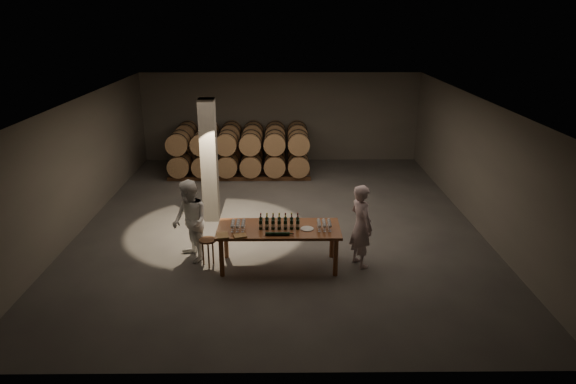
{
  "coord_description": "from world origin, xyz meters",
  "views": [
    {
      "loc": [
        0.11,
        -12.48,
        5.2
      ],
      "look_at": [
        0.21,
        -0.79,
        1.1
      ],
      "focal_mm": 32.0,
      "sensor_mm": 36.0,
      "label": 1
    }
  ],
  "objects_px": {
    "plate": "(307,229)",
    "person_man": "(361,226)",
    "bottle_cluster": "(279,223)",
    "tasting_table": "(279,232)",
    "person_woman": "(190,221)",
    "stool": "(208,244)",
    "notebook_near": "(240,236)"
  },
  "relations": [
    {
      "from": "person_man",
      "to": "plate",
      "type": "bearing_deg",
      "value": 71.51
    },
    {
      "from": "plate",
      "to": "person_man",
      "type": "distance_m",
      "value": 1.16
    },
    {
      "from": "bottle_cluster",
      "to": "tasting_table",
      "type": "bearing_deg",
      "value": 173.84
    },
    {
      "from": "notebook_near",
      "to": "person_man",
      "type": "relative_size",
      "value": 0.14
    },
    {
      "from": "tasting_table",
      "to": "notebook_near",
      "type": "relative_size",
      "value": 10.13
    },
    {
      "from": "bottle_cluster",
      "to": "person_man",
      "type": "xyz_separation_m",
      "value": [
        1.74,
        0.05,
        -0.09
      ]
    },
    {
      "from": "stool",
      "to": "person_woman",
      "type": "relative_size",
      "value": 0.33
    },
    {
      "from": "tasting_table",
      "to": "bottle_cluster",
      "type": "relative_size",
      "value": 3.04
    },
    {
      "from": "person_man",
      "to": "person_woman",
      "type": "height_order",
      "value": "same"
    },
    {
      "from": "notebook_near",
      "to": "person_woman",
      "type": "bearing_deg",
      "value": 128.55
    },
    {
      "from": "bottle_cluster",
      "to": "stool",
      "type": "bearing_deg",
      "value": 177.92
    },
    {
      "from": "bottle_cluster",
      "to": "plate",
      "type": "height_order",
      "value": "bottle_cluster"
    },
    {
      "from": "notebook_near",
      "to": "person_woman",
      "type": "relative_size",
      "value": 0.14
    },
    {
      "from": "tasting_table",
      "to": "bottle_cluster",
      "type": "xyz_separation_m",
      "value": [
        0.01,
        -0.0,
        0.21
      ]
    },
    {
      "from": "bottle_cluster",
      "to": "person_woman",
      "type": "height_order",
      "value": "person_woman"
    },
    {
      "from": "plate",
      "to": "person_man",
      "type": "height_order",
      "value": "person_man"
    },
    {
      "from": "person_woman",
      "to": "tasting_table",
      "type": "bearing_deg",
      "value": 50.08
    },
    {
      "from": "tasting_table",
      "to": "person_woman",
      "type": "height_order",
      "value": "person_woman"
    },
    {
      "from": "tasting_table",
      "to": "person_man",
      "type": "relative_size",
      "value": 1.42
    },
    {
      "from": "bottle_cluster",
      "to": "notebook_near",
      "type": "xyz_separation_m",
      "value": [
        -0.79,
        -0.44,
        -0.09
      ]
    },
    {
      "from": "stool",
      "to": "bottle_cluster",
      "type": "bearing_deg",
      "value": -2.08
    },
    {
      "from": "bottle_cluster",
      "to": "person_man",
      "type": "height_order",
      "value": "person_man"
    },
    {
      "from": "bottle_cluster",
      "to": "stool",
      "type": "relative_size",
      "value": 1.4
    },
    {
      "from": "person_man",
      "to": "person_woman",
      "type": "bearing_deg",
      "value": 60.93
    },
    {
      "from": "person_man",
      "to": "tasting_table",
      "type": "bearing_deg",
      "value": 66.91
    },
    {
      "from": "stool",
      "to": "person_man",
      "type": "distance_m",
      "value": 3.31
    },
    {
      "from": "tasting_table",
      "to": "stool",
      "type": "relative_size",
      "value": 4.24
    },
    {
      "from": "bottle_cluster",
      "to": "notebook_near",
      "type": "relative_size",
      "value": 3.34
    },
    {
      "from": "notebook_near",
      "to": "person_man",
      "type": "xyz_separation_m",
      "value": [
        2.53,
        0.49,
        0.0
      ]
    },
    {
      "from": "stool",
      "to": "plate",
      "type": "bearing_deg",
      "value": -3.51
    },
    {
      "from": "person_woman",
      "to": "person_man",
      "type": "bearing_deg",
      "value": 55.43
    },
    {
      "from": "tasting_table",
      "to": "bottle_cluster",
      "type": "height_order",
      "value": "bottle_cluster"
    }
  ]
}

